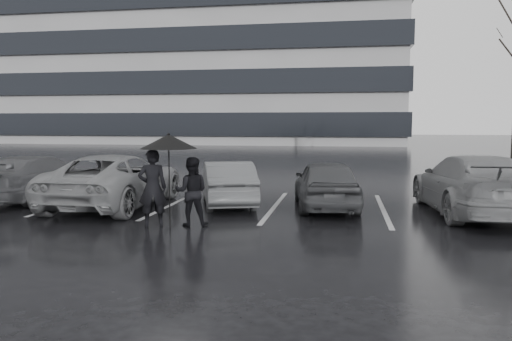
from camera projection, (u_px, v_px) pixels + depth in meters
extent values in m
plane|color=black|center=(232.00, 225.00, 10.91)|extent=(160.00, 160.00, 0.00)
cube|color=gray|center=(141.00, 24.00, 60.38)|extent=(60.00, 25.00, 28.00)
cube|color=black|center=(144.00, 124.00, 61.55)|extent=(60.60, 25.60, 2.20)
cube|color=black|center=(143.00, 91.00, 61.16)|extent=(60.60, 25.60, 2.20)
cube|color=black|center=(142.00, 58.00, 60.77)|extent=(60.60, 25.60, 2.20)
cube|color=black|center=(141.00, 24.00, 60.38)|extent=(60.60, 25.60, 2.20)
imported|color=black|center=(326.00, 184.00, 12.96)|extent=(2.02, 3.93, 1.28)
imported|color=#303032|center=(228.00, 183.00, 13.51)|extent=(2.32, 3.81, 1.18)
imported|color=#515154|center=(116.00, 180.00, 13.28)|extent=(2.31, 4.99, 1.39)
imported|color=black|center=(37.00, 177.00, 14.43)|extent=(1.98, 4.47, 1.28)
imported|color=#515154|center=(473.00, 184.00, 12.07)|extent=(2.39, 5.15, 1.46)
imported|color=black|center=(153.00, 188.00, 10.65)|extent=(0.71, 0.59, 1.67)
imported|color=black|center=(191.00, 192.00, 10.73)|extent=(0.82, 0.70, 1.49)
cylinder|color=black|center=(169.00, 187.00, 10.53)|extent=(0.03, 0.03, 1.72)
cone|color=black|center=(169.00, 141.00, 10.44)|extent=(1.19, 1.19, 0.30)
sphere|color=black|center=(169.00, 134.00, 10.42)|extent=(0.05, 0.05, 0.05)
cylinder|color=gray|center=(512.00, 185.00, 17.05)|extent=(0.45, 0.45, 0.18)
cube|color=#9A9A9C|center=(80.00, 201.00, 14.22)|extent=(0.12, 5.00, 0.00)
cube|color=#9A9A9C|center=(174.00, 203.00, 13.74)|extent=(0.12, 5.00, 0.00)
cube|color=#9A9A9C|center=(275.00, 206.00, 13.26)|extent=(0.12, 5.00, 0.00)
cube|color=#9A9A9C|center=(383.00, 209.00, 12.77)|extent=(0.12, 5.00, 0.00)
cube|color=#9A9A9C|center=(500.00, 213.00, 12.29)|extent=(0.12, 5.00, 0.00)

